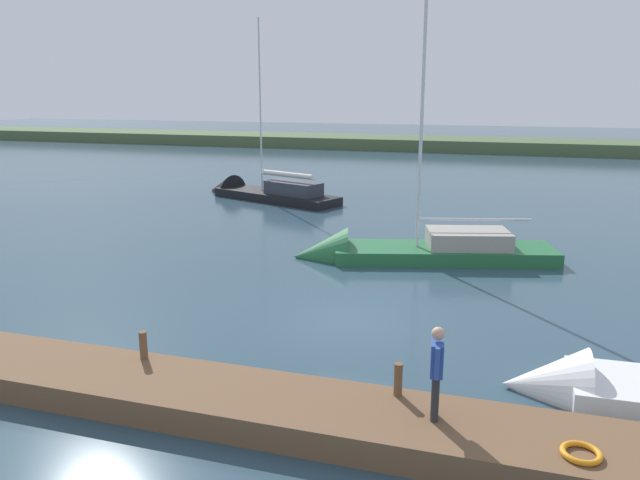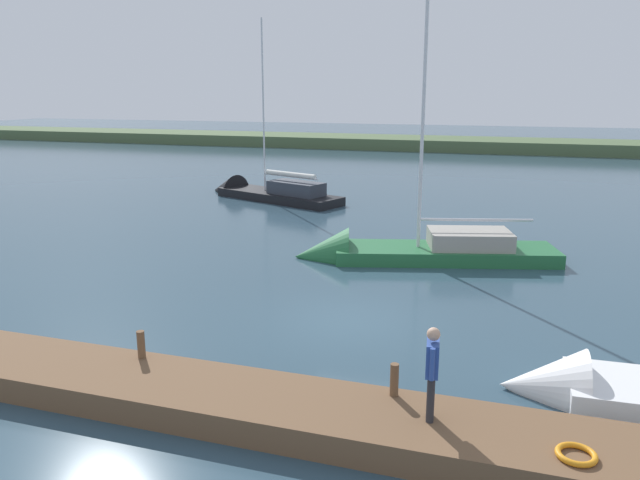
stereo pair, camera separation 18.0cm
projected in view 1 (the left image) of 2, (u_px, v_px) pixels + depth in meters
ground_plane at (348, 321)px, 17.12m from camera, size 200.00×200.00×0.00m
far_shoreline at (472, 150)px, 65.68m from camera, size 180.00×8.00×2.40m
dock_pier at (276, 409)px, 11.89m from camera, size 22.49×2.06×0.56m
mooring_post_near at (398, 379)px, 11.76m from camera, size 0.17×0.17×0.66m
mooring_post_far at (143, 345)px, 13.39m from camera, size 0.17×0.17×0.62m
life_ring_buoy at (581, 453)px, 9.86m from camera, size 0.66×0.66×0.10m
sailboat_near_dock at (259, 195)px, 36.56m from camera, size 9.78×5.59×11.26m
sailboat_far_right at (404, 255)px, 23.34m from camera, size 10.09×4.80×11.20m
person_on_dock at (437, 366)px, 10.77m from camera, size 0.27×0.65×1.74m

